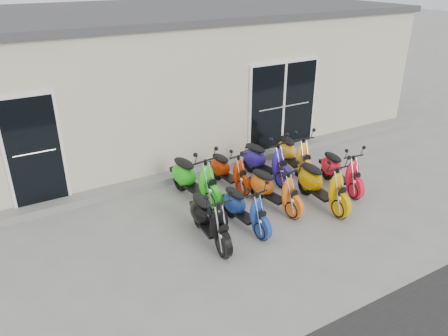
{
  "coord_description": "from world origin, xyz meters",
  "views": [
    {
      "loc": [
        -3.91,
        -6.11,
        4.38
      ],
      "look_at": [
        0.0,
        0.6,
        0.75
      ],
      "focal_mm": 35.0,
      "sensor_mm": 36.0,
      "label": 1
    }
  ],
  "objects_px": {
    "scooter_front_blue": "(245,202)",
    "scooter_back_red": "(229,165)",
    "scooter_front_orange_b": "(323,179)",
    "scooter_back_green": "(194,172)",
    "scooter_back_blue": "(266,155)",
    "scooter_front_black": "(210,212)",
    "scooter_back_yellow": "(294,148)",
    "scooter_front_orange_a": "(274,183)",
    "scooter_front_red": "(342,165)"
  },
  "relations": [
    {
      "from": "scooter_front_orange_a",
      "to": "scooter_back_green",
      "type": "bearing_deg",
      "value": 128.88
    },
    {
      "from": "scooter_front_black",
      "to": "scooter_front_blue",
      "type": "bearing_deg",
      "value": 8.44
    },
    {
      "from": "scooter_front_black",
      "to": "scooter_back_green",
      "type": "relative_size",
      "value": 0.91
    },
    {
      "from": "scooter_front_orange_a",
      "to": "scooter_front_red",
      "type": "bearing_deg",
      "value": -9.95
    },
    {
      "from": "scooter_back_yellow",
      "to": "scooter_front_black",
      "type": "bearing_deg",
      "value": -144.63
    },
    {
      "from": "scooter_front_orange_b",
      "to": "scooter_front_orange_a",
      "type": "bearing_deg",
      "value": 159.08
    },
    {
      "from": "scooter_front_black",
      "to": "scooter_back_green",
      "type": "distance_m",
      "value": 1.5
    },
    {
      "from": "scooter_front_black",
      "to": "scooter_front_blue",
      "type": "height_order",
      "value": "scooter_front_black"
    },
    {
      "from": "scooter_front_blue",
      "to": "scooter_back_red",
      "type": "xyz_separation_m",
      "value": [
        0.57,
        1.52,
        -0.0
      ]
    },
    {
      "from": "scooter_back_red",
      "to": "scooter_front_black",
      "type": "bearing_deg",
      "value": -136.06
    },
    {
      "from": "scooter_front_orange_b",
      "to": "scooter_back_red",
      "type": "relative_size",
      "value": 1.15
    },
    {
      "from": "scooter_front_orange_b",
      "to": "scooter_back_green",
      "type": "xyz_separation_m",
      "value": [
        -2.06,
        1.46,
        0.03
      ]
    },
    {
      "from": "scooter_front_orange_b",
      "to": "scooter_back_green",
      "type": "height_order",
      "value": "scooter_back_green"
    },
    {
      "from": "scooter_back_red",
      "to": "scooter_back_yellow",
      "type": "xyz_separation_m",
      "value": [
        1.68,
        -0.09,
        0.07
      ]
    },
    {
      "from": "scooter_front_black",
      "to": "scooter_back_red",
      "type": "height_order",
      "value": "scooter_front_black"
    },
    {
      "from": "scooter_front_orange_b",
      "to": "scooter_front_red",
      "type": "bearing_deg",
      "value": 25.33
    },
    {
      "from": "scooter_front_black",
      "to": "scooter_back_blue",
      "type": "bearing_deg",
      "value": 38.05
    },
    {
      "from": "scooter_front_orange_a",
      "to": "scooter_back_blue",
      "type": "xyz_separation_m",
      "value": [
        0.59,
        1.13,
        0.04
      ]
    },
    {
      "from": "scooter_front_blue",
      "to": "scooter_front_orange_a",
      "type": "bearing_deg",
      "value": 14.28
    },
    {
      "from": "scooter_front_orange_b",
      "to": "scooter_back_blue",
      "type": "bearing_deg",
      "value": 103.62
    },
    {
      "from": "scooter_front_red",
      "to": "scooter_back_yellow",
      "type": "xyz_separation_m",
      "value": [
        -0.34,
        1.16,
        0.04
      ]
    },
    {
      "from": "scooter_front_blue",
      "to": "scooter_back_yellow",
      "type": "bearing_deg",
      "value": 27.62
    },
    {
      "from": "scooter_front_orange_a",
      "to": "scooter_back_green",
      "type": "relative_size",
      "value": 0.88
    },
    {
      "from": "scooter_front_red",
      "to": "scooter_back_yellow",
      "type": "distance_m",
      "value": 1.21
    },
    {
      "from": "scooter_back_green",
      "to": "scooter_back_yellow",
      "type": "xyz_separation_m",
      "value": [
        2.56,
        0.05,
        -0.04
      ]
    },
    {
      "from": "scooter_front_blue",
      "to": "scooter_back_blue",
      "type": "distance_m",
      "value": 2.04
    },
    {
      "from": "scooter_back_blue",
      "to": "scooter_front_red",
      "type": "bearing_deg",
      "value": -53.88
    },
    {
      "from": "scooter_front_black",
      "to": "scooter_back_red",
      "type": "bearing_deg",
      "value": 54.11
    },
    {
      "from": "scooter_front_black",
      "to": "scooter_front_orange_b",
      "type": "xyz_separation_m",
      "value": [
        2.5,
        -0.02,
        0.02
      ]
    },
    {
      "from": "scooter_front_orange_b",
      "to": "scooter_back_red",
      "type": "bearing_deg",
      "value": 128.9
    },
    {
      "from": "scooter_front_black",
      "to": "scooter_front_orange_b",
      "type": "bearing_deg",
      "value": 3.5
    },
    {
      "from": "scooter_front_blue",
      "to": "scooter_front_orange_b",
      "type": "distance_m",
      "value": 1.75
    },
    {
      "from": "scooter_back_green",
      "to": "scooter_back_blue",
      "type": "bearing_deg",
      "value": -6.72
    },
    {
      "from": "scooter_front_black",
      "to": "scooter_back_yellow",
      "type": "height_order",
      "value": "scooter_back_yellow"
    },
    {
      "from": "scooter_front_orange_a",
      "to": "scooter_back_red",
      "type": "distance_m",
      "value": 1.26
    },
    {
      "from": "scooter_front_blue",
      "to": "scooter_front_red",
      "type": "height_order",
      "value": "scooter_front_red"
    },
    {
      "from": "scooter_front_orange_b",
      "to": "scooter_front_black",
      "type": "bearing_deg",
      "value": -177.88
    },
    {
      "from": "scooter_back_red",
      "to": "scooter_back_yellow",
      "type": "distance_m",
      "value": 1.68
    },
    {
      "from": "scooter_back_blue",
      "to": "scooter_back_yellow",
      "type": "height_order",
      "value": "scooter_back_blue"
    },
    {
      "from": "scooter_front_orange_a",
      "to": "scooter_front_red",
      "type": "distance_m",
      "value": 1.72
    },
    {
      "from": "scooter_back_green",
      "to": "scooter_back_blue",
      "type": "distance_m",
      "value": 1.77
    },
    {
      "from": "scooter_back_blue",
      "to": "scooter_back_yellow",
      "type": "xyz_separation_m",
      "value": [
        0.79,
        0.0,
        -0.0
      ]
    },
    {
      "from": "scooter_back_green",
      "to": "scooter_front_orange_a",
      "type": "bearing_deg",
      "value": -50.66
    },
    {
      "from": "scooter_front_red",
      "to": "scooter_back_green",
      "type": "height_order",
      "value": "scooter_back_green"
    },
    {
      "from": "scooter_back_green",
      "to": "scooter_back_yellow",
      "type": "bearing_deg",
      "value": -7.22
    },
    {
      "from": "scooter_back_red",
      "to": "scooter_back_green",
      "type": "bearing_deg",
      "value": -176.92
    },
    {
      "from": "scooter_front_orange_a",
      "to": "scooter_front_orange_b",
      "type": "relative_size",
      "value": 0.92
    },
    {
      "from": "scooter_front_blue",
      "to": "scooter_front_orange_b",
      "type": "bearing_deg",
      "value": -7.52
    },
    {
      "from": "scooter_front_orange_a",
      "to": "scooter_front_blue",
      "type": "bearing_deg",
      "value": -169.71
    },
    {
      "from": "scooter_front_blue",
      "to": "scooter_back_red",
      "type": "bearing_deg",
      "value": 64.53
    }
  ]
}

